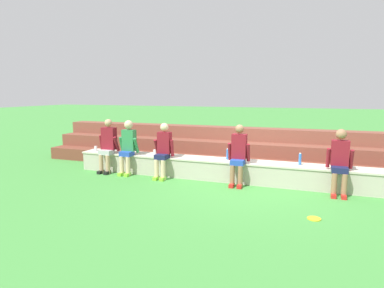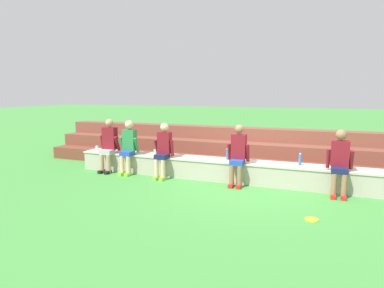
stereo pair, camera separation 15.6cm
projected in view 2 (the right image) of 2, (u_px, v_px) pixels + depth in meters
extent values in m
plane|color=#428E3D|center=(246.00, 186.00, 7.54)|extent=(80.00, 80.00, 0.00)
cube|color=#B7AF9E|center=(249.00, 172.00, 7.77)|extent=(9.18, 0.58, 0.51)
cube|color=beige|center=(249.00, 163.00, 7.73)|extent=(9.22, 0.62, 0.04)
cube|color=brown|center=(255.00, 167.00, 8.59)|extent=(13.15, 0.55, 0.37)
cube|color=brown|center=(259.00, 156.00, 9.08)|extent=(13.15, 0.55, 0.74)
cube|color=brown|center=(262.00, 147.00, 9.56)|extent=(13.15, 0.55, 1.11)
cylinder|color=tan|center=(102.00, 164.00, 8.70)|extent=(0.11, 0.11, 0.51)
cylinder|color=tan|center=(109.00, 164.00, 8.63)|extent=(0.11, 0.11, 0.51)
cube|color=black|center=(101.00, 172.00, 8.70)|extent=(0.10, 0.22, 0.08)
cube|color=black|center=(108.00, 172.00, 8.63)|extent=(0.10, 0.22, 0.08)
cube|color=#B2B2B7|center=(107.00, 152.00, 8.72)|extent=(0.34, 0.29, 0.12)
cube|color=maroon|center=(110.00, 138.00, 8.80)|extent=(0.38, 0.20, 0.60)
sphere|color=tan|center=(109.00, 123.00, 8.74)|extent=(0.20, 0.20, 0.20)
cylinder|color=maroon|center=(102.00, 143.00, 8.89)|extent=(0.08, 0.14, 0.43)
cylinder|color=maroon|center=(117.00, 144.00, 8.72)|extent=(0.08, 0.24, 0.42)
cylinder|color=beige|center=(122.00, 165.00, 8.48)|extent=(0.11, 0.11, 0.51)
cylinder|color=beige|center=(128.00, 166.00, 8.42)|extent=(0.11, 0.11, 0.51)
cube|color=#8CD833|center=(122.00, 174.00, 8.48)|extent=(0.10, 0.22, 0.08)
cube|color=#8CD833|center=(128.00, 174.00, 8.41)|extent=(0.10, 0.22, 0.08)
cube|color=#2347B2|center=(127.00, 153.00, 8.51)|extent=(0.31, 0.28, 0.12)
cube|color=#2D7F47|center=(130.00, 140.00, 8.58)|extent=(0.34, 0.20, 0.56)
sphere|color=beige|center=(129.00, 125.00, 8.52)|extent=(0.23, 0.23, 0.23)
cylinder|color=#2D7F47|center=(122.00, 144.00, 8.66)|extent=(0.08, 0.18, 0.43)
cylinder|color=#2D7F47|center=(137.00, 145.00, 8.50)|extent=(0.08, 0.23, 0.42)
cylinder|color=beige|center=(156.00, 169.00, 8.06)|extent=(0.11, 0.11, 0.51)
cylinder|color=beige|center=(163.00, 170.00, 8.00)|extent=(0.11, 0.11, 0.51)
cube|color=#8CD833|center=(156.00, 178.00, 8.06)|extent=(0.10, 0.22, 0.08)
cube|color=#8CD833|center=(162.00, 179.00, 7.99)|extent=(0.10, 0.22, 0.08)
cube|color=#191E47|center=(162.00, 156.00, 8.11)|extent=(0.30, 0.35, 0.12)
cube|color=maroon|center=(165.00, 143.00, 8.20)|extent=(0.33, 0.20, 0.54)
sphere|color=beige|center=(164.00, 127.00, 8.14)|extent=(0.21, 0.21, 0.21)
cylinder|color=maroon|center=(157.00, 147.00, 8.28)|extent=(0.08, 0.23, 0.42)
cylinder|color=maroon|center=(172.00, 148.00, 8.13)|extent=(0.08, 0.14, 0.43)
cylinder|color=#996B4C|center=(232.00, 176.00, 7.40)|extent=(0.11, 0.11, 0.51)
cylinder|color=#996B4C|center=(240.00, 177.00, 7.33)|extent=(0.11, 0.11, 0.51)
cube|color=red|center=(231.00, 186.00, 7.39)|extent=(0.10, 0.22, 0.08)
cube|color=red|center=(239.00, 186.00, 7.33)|extent=(0.10, 0.22, 0.08)
cube|color=#2347B2|center=(237.00, 162.00, 7.44)|extent=(0.30, 0.33, 0.12)
cube|color=maroon|center=(239.00, 147.00, 7.50)|extent=(0.34, 0.20, 0.58)
sphere|color=#996B4C|center=(239.00, 129.00, 7.44)|extent=(0.20, 0.20, 0.20)
cylinder|color=maroon|center=(229.00, 152.00, 7.58)|extent=(0.08, 0.20, 0.42)
cylinder|color=maroon|center=(248.00, 153.00, 7.43)|extent=(0.08, 0.18, 0.43)
cylinder|color=#996B4C|center=(334.00, 186.00, 6.63)|extent=(0.11, 0.11, 0.51)
cylinder|color=#996B4C|center=(344.00, 187.00, 6.56)|extent=(0.11, 0.11, 0.51)
cube|color=red|center=(333.00, 196.00, 6.63)|extent=(0.10, 0.22, 0.08)
cube|color=red|center=(343.00, 197.00, 6.56)|extent=(0.10, 0.22, 0.08)
cube|color=#191E47|center=(339.00, 170.00, 6.68)|extent=(0.32, 0.35, 0.12)
cube|color=maroon|center=(340.00, 153.00, 6.78)|extent=(0.35, 0.20, 0.53)
sphere|color=#996B4C|center=(341.00, 135.00, 6.72)|extent=(0.22, 0.22, 0.22)
cylinder|color=maroon|center=(328.00, 158.00, 6.86)|extent=(0.08, 0.16, 0.43)
cylinder|color=maroon|center=(352.00, 160.00, 6.71)|extent=(0.08, 0.19, 0.43)
cylinder|color=blue|center=(227.00, 154.00, 7.95)|extent=(0.06, 0.06, 0.25)
cylinder|color=white|center=(228.00, 149.00, 7.93)|extent=(0.04, 0.04, 0.02)
cylinder|color=blue|center=(300.00, 160.00, 7.33)|extent=(0.06, 0.06, 0.26)
cylinder|color=white|center=(300.00, 154.00, 7.31)|extent=(0.04, 0.04, 0.02)
cylinder|color=white|center=(155.00, 152.00, 8.66)|extent=(0.08, 0.08, 0.13)
cylinder|color=white|center=(97.00, 148.00, 9.25)|extent=(0.08, 0.08, 0.13)
cylinder|color=yellow|center=(312.00, 220.00, 5.50)|extent=(0.23, 0.23, 0.02)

